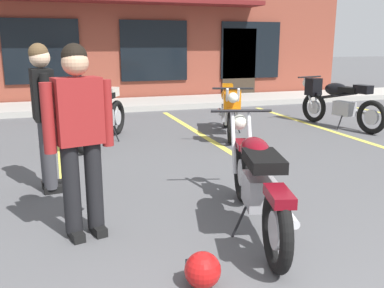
{
  "coord_description": "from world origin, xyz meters",
  "views": [
    {
      "loc": [
        -1.31,
        -0.91,
        1.68
      ],
      "look_at": [
        0.15,
        3.53,
        0.55
      ],
      "focal_mm": 39.42,
      "sensor_mm": 36.0,
      "label": 1
    }
  ],
  "objects_px": {
    "motorcycle_foreground_classic": "(257,180)",
    "motorcycle_blue_standard": "(99,114)",
    "motorcycle_silver_naked": "(337,101)",
    "helmet_on_pavement": "(203,270)",
    "motorcycle_black_cruiser": "(229,108)",
    "person_by_back_row": "(44,110)",
    "person_in_shorts_foreground": "(79,131)"
  },
  "relations": [
    {
      "from": "motorcycle_foreground_classic",
      "to": "motorcycle_black_cruiser",
      "type": "bearing_deg",
      "value": 70.54
    },
    {
      "from": "motorcycle_black_cruiser",
      "to": "motorcycle_blue_standard",
      "type": "xyz_separation_m",
      "value": [
        -2.32,
        0.07,
        0.0
      ]
    },
    {
      "from": "motorcycle_foreground_classic",
      "to": "person_in_shorts_foreground",
      "type": "bearing_deg",
      "value": 166.98
    },
    {
      "from": "person_in_shorts_foreground",
      "to": "helmet_on_pavement",
      "type": "relative_size",
      "value": 6.44
    },
    {
      "from": "motorcycle_blue_standard",
      "to": "person_in_shorts_foreground",
      "type": "relative_size",
      "value": 1.14
    },
    {
      "from": "motorcycle_foreground_classic",
      "to": "person_by_back_row",
      "type": "bearing_deg",
      "value": 137.34
    },
    {
      "from": "motorcycle_foreground_classic",
      "to": "motorcycle_blue_standard",
      "type": "relative_size",
      "value": 1.08
    },
    {
      "from": "motorcycle_blue_standard",
      "to": "person_in_shorts_foreground",
      "type": "distance_m",
      "value": 3.52
    },
    {
      "from": "motorcycle_foreground_classic",
      "to": "person_by_back_row",
      "type": "relative_size",
      "value": 1.24
    },
    {
      "from": "motorcycle_blue_standard",
      "to": "motorcycle_silver_naked",
      "type": "bearing_deg",
      "value": 0.99
    },
    {
      "from": "motorcycle_silver_naked",
      "to": "motorcycle_blue_standard",
      "type": "relative_size",
      "value": 1.09
    },
    {
      "from": "motorcycle_silver_naked",
      "to": "motorcycle_blue_standard",
      "type": "distance_m",
      "value": 4.76
    },
    {
      "from": "motorcycle_foreground_classic",
      "to": "person_by_back_row",
      "type": "height_order",
      "value": "person_by_back_row"
    },
    {
      "from": "motorcycle_silver_naked",
      "to": "motorcycle_foreground_classic",
      "type": "bearing_deg",
      "value": -134.03
    },
    {
      "from": "motorcycle_black_cruiser",
      "to": "helmet_on_pavement",
      "type": "relative_size",
      "value": 7.81
    },
    {
      "from": "person_in_shorts_foreground",
      "to": "helmet_on_pavement",
      "type": "xyz_separation_m",
      "value": [
        0.72,
        -1.11,
        -0.82
      ]
    },
    {
      "from": "person_in_shorts_foreground",
      "to": "helmet_on_pavement",
      "type": "bearing_deg",
      "value": -57.28
    },
    {
      "from": "motorcycle_black_cruiser",
      "to": "person_in_shorts_foreground",
      "type": "bearing_deg",
      "value": -129.87
    },
    {
      "from": "motorcycle_blue_standard",
      "to": "motorcycle_foreground_classic",
      "type": "bearing_deg",
      "value": -75.23
    },
    {
      "from": "motorcycle_blue_standard",
      "to": "person_in_shorts_foreground",
      "type": "xyz_separation_m",
      "value": [
        -0.5,
        -3.46,
        0.42
      ]
    },
    {
      "from": "motorcycle_foreground_classic",
      "to": "helmet_on_pavement",
      "type": "bearing_deg",
      "value": -136.01
    },
    {
      "from": "motorcycle_blue_standard",
      "to": "person_by_back_row",
      "type": "xyz_separation_m",
      "value": [
        -0.8,
        -2.14,
        0.42
      ]
    },
    {
      "from": "person_in_shorts_foreground",
      "to": "person_by_back_row",
      "type": "xyz_separation_m",
      "value": [
        -0.3,
        1.31,
        0.0
      ]
    },
    {
      "from": "motorcycle_black_cruiser",
      "to": "motorcycle_silver_naked",
      "type": "relative_size",
      "value": 0.97
    },
    {
      "from": "motorcycle_foreground_classic",
      "to": "helmet_on_pavement",
      "type": "xyz_separation_m",
      "value": [
        -0.79,
        -0.76,
        -0.33
      ]
    },
    {
      "from": "motorcycle_blue_standard",
      "to": "helmet_on_pavement",
      "type": "relative_size",
      "value": 7.34
    },
    {
      "from": "person_by_back_row",
      "to": "helmet_on_pavement",
      "type": "bearing_deg",
      "value": -67.34
    },
    {
      "from": "motorcycle_silver_naked",
      "to": "helmet_on_pavement",
      "type": "xyz_separation_m",
      "value": [
        -4.55,
        -4.65,
        -0.4
      ]
    },
    {
      "from": "motorcycle_blue_standard",
      "to": "person_by_back_row",
      "type": "bearing_deg",
      "value": -110.54
    },
    {
      "from": "motorcycle_blue_standard",
      "to": "helmet_on_pavement",
      "type": "distance_m",
      "value": 4.59
    },
    {
      "from": "person_by_back_row",
      "to": "motorcycle_foreground_classic",
      "type": "bearing_deg",
      "value": -42.66
    },
    {
      "from": "motorcycle_silver_naked",
      "to": "helmet_on_pavement",
      "type": "relative_size",
      "value": 8.02
    }
  ]
}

